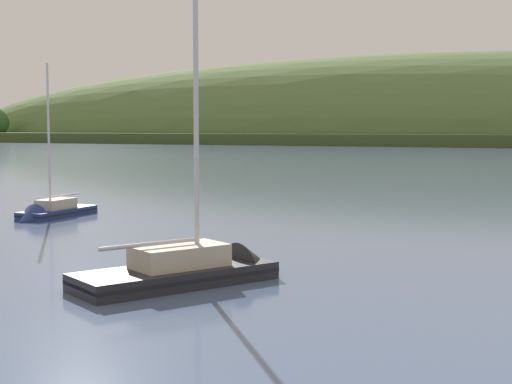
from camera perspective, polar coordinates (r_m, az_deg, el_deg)
far_shoreline_hill at (r=283.69m, az=11.51°, el=3.70°), size 555.40×141.30×64.67m
sailboat_midwater_white at (r=27.44m, az=-4.30°, el=-6.41°), size 5.67×8.50×11.99m
sailboat_far_left at (r=47.95m, az=-15.30°, el=-1.68°), size 2.67×6.57×10.31m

